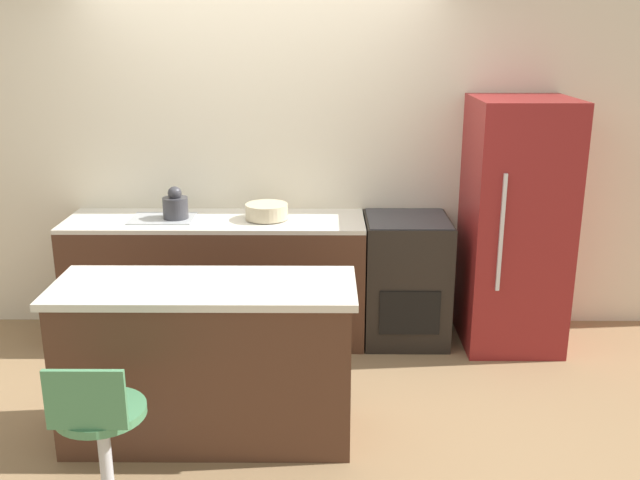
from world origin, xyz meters
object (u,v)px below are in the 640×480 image
(kettle, at_px, (175,205))
(refrigerator, at_px, (515,225))
(mixing_bowl, at_px, (267,211))
(stool_chair, at_px, (101,440))
(oven_range, at_px, (406,279))

(kettle, bearing_deg, refrigerator, -1.00)
(mixing_bowl, bearing_deg, refrigerator, -1.37)
(kettle, bearing_deg, stool_chair, -89.24)
(mixing_bowl, bearing_deg, stool_chair, -107.10)
(refrigerator, relative_size, kettle, 7.67)
(kettle, bearing_deg, mixing_bowl, -0.00)
(mixing_bowl, bearing_deg, kettle, 180.00)
(stool_chair, distance_m, kettle, 2.08)
(oven_range, xyz_separation_m, kettle, (-1.63, -0.01, 0.55))
(oven_range, xyz_separation_m, stool_chair, (-1.60, -1.99, -0.06))
(stool_chair, height_order, mixing_bowl, mixing_bowl)
(oven_range, relative_size, mixing_bowl, 3.06)
(oven_range, height_order, mixing_bowl, mixing_bowl)
(stool_chair, distance_m, mixing_bowl, 2.15)
(oven_range, height_order, kettle, kettle)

